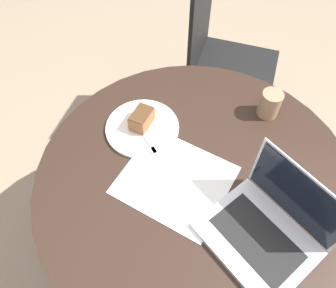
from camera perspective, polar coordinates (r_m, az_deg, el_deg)
name	(u,v)px	position (r m, az deg, el deg)	size (l,w,h in m)	color
ground_plane	(186,246)	(1.72, 3.16, -17.38)	(12.00, 12.00, 0.00)	gray
dining_table	(193,195)	(1.18, 4.42, -8.89)	(1.03, 1.03, 0.72)	black
chair	(220,58)	(1.76, 9.12, 14.62)	(0.57, 0.57, 1.01)	black
paper_document	(175,180)	(1.04, 1.26, -6.27)	(0.40, 0.37, 0.00)	white
plate	(142,128)	(1.16, -4.48, 2.85)	(0.26, 0.26, 0.01)	silver
cake_slice	(142,119)	(1.13, -4.60, 4.42)	(0.09, 0.10, 0.06)	brown
fork	(147,139)	(1.11, -3.67, 0.89)	(0.17, 0.07, 0.00)	silver
coffee_glass	(271,105)	(1.22, 17.47, 6.58)	(0.07, 0.07, 0.10)	#997556
laptop	(267,229)	(0.97, 16.79, -13.94)	(0.32, 0.27, 0.23)	silver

